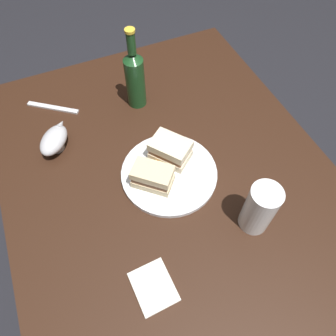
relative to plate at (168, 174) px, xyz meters
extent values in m
plane|color=black|center=(0.01, 0.00, -0.73)|extent=(6.00, 6.00, 0.00)
cube|color=black|center=(0.01, 0.00, -0.37)|extent=(1.16, 0.93, 0.72)
cylinder|color=white|center=(0.00, 0.00, 0.00)|extent=(0.28, 0.28, 0.01)
cube|color=beige|center=(0.05, -0.03, 0.02)|extent=(0.13, 0.13, 0.03)
cube|color=#8C5B3D|center=(0.05, -0.03, 0.04)|extent=(0.13, 0.12, 0.02)
cube|color=beige|center=(0.05, -0.03, 0.06)|extent=(0.13, 0.13, 0.03)
cube|color=beige|center=(-0.01, 0.05, 0.02)|extent=(0.12, 0.13, 0.02)
cube|color=brown|center=(-0.01, 0.05, 0.04)|extent=(0.11, 0.12, 0.02)
cube|color=beige|center=(-0.01, 0.05, 0.06)|extent=(0.12, 0.13, 0.02)
cube|color=gold|center=(0.00, 0.05, 0.02)|extent=(0.05, 0.03, 0.02)
cube|color=#B77F33|center=(0.03, -0.01, 0.02)|extent=(0.04, 0.04, 0.02)
cube|color=#AD702D|center=(0.05, -0.01, 0.02)|extent=(0.03, 0.05, 0.02)
cube|color=#B77F33|center=(0.03, 0.02, 0.01)|extent=(0.04, 0.05, 0.01)
cylinder|color=white|center=(-0.22, -0.15, 0.07)|extent=(0.08, 0.08, 0.16)
cylinder|color=#C67014|center=(-0.22, -0.15, 0.04)|extent=(0.07, 0.07, 0.09)
cylinder|color=#B7B7BC|center=(0.22, 0.27, 0.00)|extent=(0.04, 0.04, 0.02)
ellipsoid|color=#B7B7BC|center=(0.22, 0.27, 0.03)|extent=(0.13, 0.13, 0.05)
ellipsoid|color=#381E0F|center=(0.22, 0.27, 0.04)|extent=(0.11, 0.10, 0.02)
cone|color=#B7B7BC|center=(0.27, 0.24, 0.04)|extent=(0.04, 0.04, 0.02)
cylinder|color=#19421E|center=(0.31, -0.02, 0.08)|extent=(0.06, 0.06, 0.17)
cone|color=#19421E|center=(0.31, -0.02, 0.18)|extent=(0.06, 0.06, 0.02)
cylinder|color=#19421E|center=(0.31, -0.02, 0.22)|extent=(0.03, 0.03, 0.07)
cylinder|color=gold|center=(0.31, -0.02, 0.26)|extent=(0.03, 0.03, 0.01)
cube|color=silver|center=(-0.27, 0.16, 0.00)|extent=(0.11, 0.10, 0.01)
cube|color=silver|center=(0.40, 0.25, 0.00)|extent=(0.12, 0.15, 0.01)
camera|label=1|loc=(-0.45, 0.19, 0.77)|focal=33.87mm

